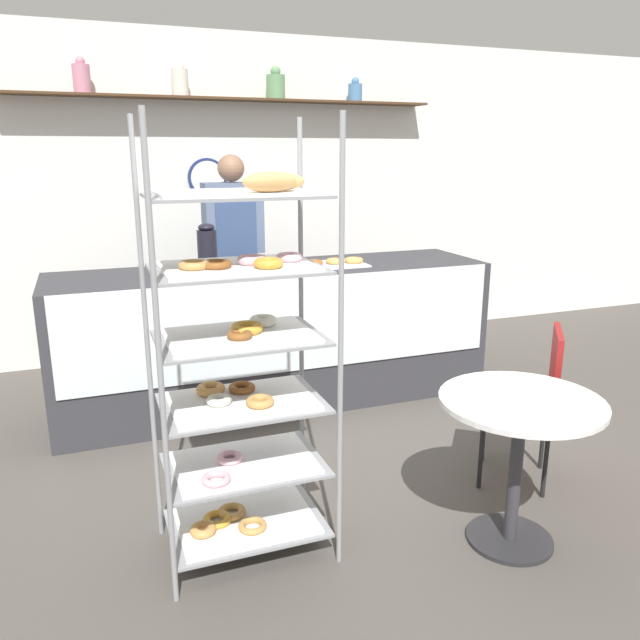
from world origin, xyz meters
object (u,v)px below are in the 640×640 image
object	(u,v)px
donut_tray_counter	(334,263)
coffee_carafe	(207,247)
cafe_table	(519,435)
person_worker	(234,258)
cafe_chair	(535,391)
pastry_rack	(241,363)

from	to	relation	value
donut_tray_counter	coffee_carafe	bearing A→B (deg)	169.82
cafe_table	coffee_carafe	bearing A→B (deg)	114.06
person_worker	cafe_table	distance (m)	2.78
cafe_chair	coffee_carafe	distance (m)	2.27
cafe_chair	coffee_carafe	size ratio (longest dim) A/B	2.75
person_worker	cafe_chair	bearing A→B (deg)	-64.24
pastry_rack	cafe_table	size ratio (longest dim) A/B	2.64
cafe_table	coffee_carafe	world-z (taller)	coffee_carafe
pastry_rack	coffee_carafe	size ratio (longest dim) A/B	6.05
person_worker	pastry_rack	bearing A→B (deg)	-102.39
cafe_chair	pastry_rack	bearing A→B (deg)	-50.67
pastry_rack	donut_tray_counter	bearing A→B (deg)	56.33
cafe_table	cafe_chair	size ratio (longest dim) A/B	0.83
pastry_rack	donut_tray_counter	world-z (taller)	pastry_rack
cafe_table	cafe_chair	world-z (taller)	cafe_chair
coffee_carafe	donut_tray_counter	bearing A→B (deg)	-10.18
pastry_rack	cafe_chair	xyz separation A→B (m)	(1.58, 0.05, -0.36)
coffee_carafe	person_worker	bearing A→B (deg)	60.63
pastry_rack	person_worker	distance (m)	2.34
pastry_rack	cafe_table	world-z (taller)	pastry_rack
cafe_chair	coffee_carafe	xyz separation A→B (m)	(-1.39, 1.70, 0.60)
pastry_rack	donut_tray_counter	distance (m)	1.91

